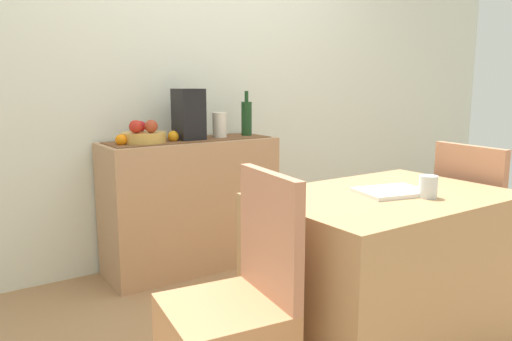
{
  "coord_description": "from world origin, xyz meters",
  "views": [
    {
      "loc": [
        -1.61,
        -1.89,
        1.2
      ],
      "look_at": [
        -0.09,
        0.36,
        0.72
      ],
      "focal_mm": 34.32,
      "sensor_mm": 36.0,
      "label": 1
    }
  ],
  "objects_px": {
    "wine_bottle": "(247,118)",
    "ceramic_vase": "(220,125)",
    "fruit_bowl": "(144,137)",
    "dining_table": "(382,276)",
    "chair_by_corner": "(483,262)",
    "sideboard_console": "(191,204)",
    "coffee_cup": "(428,187)",
    "coffee_maker": "(189,115)",
    "open_book": "(392,192)"
  },
  "relations": [
    {
      "from": "wine_bottle",
      "to": "coffee_maker",
      "type": "height_order",
      "value": "coffee_maker"
    },
    {
      "from": "dining_table",
      "to": "chair_by_corner",
      "type": "height_order",
      "value": "chair_by_corner"
    },
    {
      "from": "fruit_bowl",
      "to": "coffee_cup",
      "type": "xyz_separation_m",
      "value": [
        0.59,
        -1.59,
        -0.1
      ]
    },
    {
      "from": "sideboard_console",
      "to": "coffee_cup",
      "type": "height_order",
      "value": "sideboard_console"
    },
    {
      "from": "fruit_bowl",
      "to": "dining_table",
      "type": "relative_size",
      "value": 0.25
    },
    {
      "from": "wine_bottle",
      "to": "chair_by_corner",
      "type": "height_order",
      "value": "wine_bottle"
    },
    {
      "from": "chair_by_corner",
      "to": "ceramic_vase",
      "type": "bearing_deg",
      "value": 118.32
    },
    {
      "from": "fruit_bowl",
      "to": "chair_by_corner",
      "type": "height_order",
      "value": "fruit_bowl"
    },
    {
      "from": "fruit_bowl",
      "to": "chair_by_corner",
      "type": "bearing_deg",
      "value": -47.87
    },
    {
      "from": "open_book",
      "to": "coffee_cup",
      "type": "xyz_separation_m",
      "value": [
        0.06,
        -0.13,
        0.04
      ]
    },
    {
      "from": "ceramic_vase",
      "to": "open_book",
      "type": "relative_size",
      "value": 0.61
    },
    {
      "from": "chair_by_corner",
      "to": "coffee_maker",
      "type": "bearing_deg",
      "value": 124.78
    },
    {
      "from": "sideboard_console",
      "to": "chair_by_corner",
      "type": "distance_m",
      "value": 1.75
    },
    {
      "from": "wine_bottle",
      "to": "open_book",
      "type": "xyz_separation_m",
      "value": [
        -0.21,
        -1.46,
        -0.22
      ]
    },
    {
      "from": "coffee_maker",
      "to": "coffee_cup",
      "type": "distance_m",
      "value": 1.63
    },
    {
      "from": "fruit_bowl",
      "to": "coffee_maker",
      "type": "xyz_separation_m",
      "value": [
        0.3,
        0.0,
        0.13
      ]
    },
    {
      "from": "wine_bottle",
      "to": "coffee_maker",
      "type": "distance_m",
      "value": 0.44
    },
    {
      "from": "dining_table",
      "to": "chair_by_corner",
      "type": "xyz_separation_m",
      "value": [
        0.79,
        0.0,
        -0.1
      ]
    },
    {
      "from": "wine_bottle",
      "to": "dining_table",
      "type": "relative_size",
      "value": 0.29
    },
    {
      "from": "coffee_maker",
      "to": "open_book",
      "type": "relative_size",
      "value": 1.16
    },
    {
      "from": "open_book",
      "to": "coffee_cup",
      "type": "bearing_deg",
      "value": -51.13
    },
    {
      "from": "fruit_bowl",
      "to": "open_book",
      "type": "relative_size",
      "value": 0.94
    },
    {
      "from": "ceramic_vase",
      "to": "coffee_cup",
      "type": "xyz_separation_m",
      "value": [
        0.07,
        -1.59,
        -0.14
      ]
    },
    {
      "from": "sideboard_console",
      "to": "dining_table",
      "type": "relative_size",
      "value": 1.06
    },
    {
      "from": "ceramic_vase",
      "to": "chair_by_corner",
      "type": "bearing_deg",
      "value": -61.68
    },
    {
      "from": "dining_table",
      "to": "wine_bottle",
      "type": "bearing_deg",
      "value": 81.04
    },
    {
      "from": "coffee_maker",
      "to": "wine_bottle",
      "type": "bearing_deg",
      "value": 0.0
    },
    {
      "from": "open_book",
      "to": "fruit_bowl",
      "type": "bearing_deg",
      "value": 123.03
    },
    {
      "from": "wine_bottle",
      "to": "coffee_cup",
      "type": "relative_size",
      "value": 3.36
    },
    {
      "from": "dining_table",
      "to": "open_book",
      "type": "xyz_separation_m",
      "value": [
        0.02,
        -0.02,
        0.38
      ]
    },
    {
      "from": "fruit_bowl",
      "to": "ceramic_vase",
      "type": "distance_m",
      "value": 0.53
    },
    {
      "from": "coffee_maker",
      "to": "ceramic_vase",
      "type": "distance_m",
      "value": 0.24
    },
    {
      "from": "dining_table",
      "to": "coffee_maker",
      "type": "bearing_deg",
      "value": 98.3
    },
    {
      "from": "coffee_cup",
      "to": "dining_table",
      "type": "bearing_deg",
      "value": 118.89
    },
    {
      "from": "open_book",
      "to": "chair_by_corner",
      "type": "xyz_separation_m",
      "value": [
        0.77,
        0.02,
        -0.48
      ]
    },
    {
      "from": "open_book",
      "to": "chair_by_corner",
      "type": "distance_m",
      "value": 0.91
    },
    {
      "from": "coffee_maker",
      "to": "coffee_cup",
      "type": "relative_size",
      "value": 3.55
    },
    {
      "from": "dining_table",
      "to": "coffee_cup",
      "type": "height_order",
      "value": "coffee_cup"
    },
    {
      "from": "wine_bottle",
      "to": "open_book",
      "type": "bearing_deg",
      "value": -98.15
    },
    {
      "from": "ceramic_vase",
      "to": "open_book",
      "type": "xyz_separation_m",
      "value": [
        0.0,
        -1.46,
        -0.18
      ]
    },
    {
      "from": "sideboard_console",
      "to": "coffee_maker",
      "type": "distance_m",
      "value": 0.58
    },
    {
      "from": "wine_bottle",
      "to": "ceramic_vase",
      "type": "relative_size",
      "value": 1.81
    },
    {
      "from": "fruit_bowl",
      "to": "chair_by_corner",
      "type": "xyz_separation_m",
      "value": [
        1.3,
        -1.44,
        -0.62
      ]
    },
    {
      "from": "fruit_bowl",
      "to": "ceramic_vase",
      "type": "height_order",
      "value": "ceramic_vase"
    },
    {
      "from": "sideboard_console",
      "to": "coffee_cup",
      "type": "relative_size",
      "value": 12.19
    },
    {
      "from": "dining_table",
      "to": "sideboard_console",
      "type": "bearing_deg",
      "value": 98.15
    },
    {
      "from": "fruit_bowl",
      "to": "open_book",
      "type": "height_order",
      "value": "fruit_bowl"
    },
    {
      "from": "coffee_maker",
      "to": "open_book",
      "type": "height_order",
      "value": "coffee_maker"
    },
    {
      "from": "open_book",
      "to": "sideboard_console",
      "type": "bearing_deg",
      "value": 111.78
    },
    {
      "from": "wine_bottle",
      "to": "chair_by_corner",
      "type": "xyz_separation_m",
      "value": [
        0.56,
        -1.44,
        -0.7
      ]
    }
  ]
}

